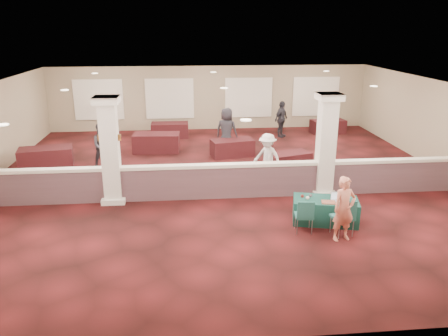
{
  "coord_description": "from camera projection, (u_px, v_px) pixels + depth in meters",
  "views": [
    {
      "loc": [
        -1.32,
        -14.09,
        5.11
      ],
      "look_at": [
        -0.19,
        -2.0,
        1.13
      ],
      "focal_mm": 35.0,
      "sensor_mm": 36.0,
      "label": 1
    }
  ],
  "objects": [
    {
      "name": "far_table_front_center",
      "position": [
        232.0,
        148.0,
        17.83
      ],
      "size": [
        1.83,
        1.18,
        0.69
      ],
      "primitive_type": "cube",
      "rotation": [
        0.0,
        0.0,
        0.21
      ],
      "color": "black",
      "rests_on": "ground"
    },
    {
      "name": "attendee_b",
      "position": [
        267.0,
        157.0,
        14.92
      ],
      "size": [
        1.1,
        1.06,
        1.64
      ],
      "primitive_type": "imported",
      "rotation": [
        0.0,
        0.0,
        -0.74
      ],
      "color": "#BABAB6",
      "rests_on": "ground"
    },
    {
      "name": "near_table",
      "position": [
        325.0,
        211.0,
        11.82
      ],
      "size": [
        1.86,
        1.22,
        0.66
      ],
      "primitive_type": "cube",
      "rotation": [
        0.0,
        0.0,
        -0.23
      ],
      "color": "#0F3933",
      "rests_on": "ground"
    },
    {
      "name": "attendee_c",
      "position": [
        281.0,
        119.0,
        20.74
      ],
      "size": [
        1.04,
        1.06,
        1.71
      ],
      "primitive_type": "imported",
      "rotation": [
        0.0,
        0.0,
        0.81
      ],
      "color": "black",
      "rests_on": "ground"
    },
    {
      "name": "far_table_back_center",
      "position": [
        170.0,
        130.0,
        20.77
      ],
      "size": [
        1.74,
        0.88,
        0.71
      ],
      "primitive_type": "cube",
      "rotation": [
        0.0,
        0.0,
        0.01
      ],
      "color": "black",
      "rests_on": "ground"
    },
    {
      "name": "wall_front",
      "position": [
        271.0,
        256.0,
        6.97
      ],
      "size": [
        16.0,
        0.04,
        3.2
      ],
      "primitive_type": "cube",
      "color": "gray",
      "rests_on": "ground"
    },
    {
      "name": "screen_glow",
      "position": [
        336.0,
        196.0,
        11.7
      ],
      "size": [
        0.26,
        0.07,
        0.17
      ],
      "primitive_type": "cube",
      "rotation": [
        0.0,
        0.0,
        -0.23
      ],
      "color": "silver",
      "rests_on": "near_table"
    },
    {
      "name": "column_right",
      "position": [
        326.0,
        144.0,
        13.38
      ],
      "size": [
        0.72,
        0.72,
        3.2
      ],
      "color": "silver",
      "rests_on": "ground"
    },
    {
      "name": "sconce_left",
      "position": [
        99.0,
        138.0,
        12.66
      ],
      "size": [
        0.12,
        0.12,
        0.18
      ],
      "color": "brown",
      "rests_on": "column_left"
    },
    {
      "name": "wall_back",
      "position": [
        209.0,
        98.0,
        22.11
      ],
      "size": [
        16.0,
        0.04,
        3.2
      ],
      "primitive_type": "cube",
      "color": "gray",
      "rests_on": "ground"
    },
    {
      "name": "conf_chair_side",
      "position": [
        305.0,
        214.0,
        11.13
      ],
      "size": [
        0.5,
        0.51,
        0.91
      ],
      "rotation": [
        0.0,
        0.0,
        -0.11
      ],
      "color": "#1F585B",
      "rests_on": "ground"
    },
    {
      "name": "yarn_red",
      "position": [
        302.0,
        196.0,
        11.83
      ],
      "size": [
        0.09,
        0.09,
        0.09
      ],
      "primitive_type": "sphere",
      "color": "maroon",
      "rests_on": "near_table"
    },
    {
      "name": "laptop_screen",
      "position": [
        336.0,
        195.0,
        11.71
      ],
      "size": [
        0.29,
        0.08,
        0.2
      ],
      "primitive_type": "cube",
      "rotation": [
        0.0,
        0.0,
        -0.23
      ],
      "color": "#BBBBC0",
      "rests_on": "near_table"
    },
    {
      "name": "partition_wall",
      "position": [
        229.0,
        180.0,
        13.44
      ],
      "size": [
        15.6,
        0.28,
        1.1
      ],
      "color": "#53383F",
      "rests_on": "ground"
    },
    {
      "name": "yarn_cream",
      "position": [
        308.0,
        198.0,
        11.69
      ],
      "size": [
        0.1,
        0.1,
        0.1
      ],
      "primitive_type": "sphere",
      "color": "beige",
      "rests_on": "near_table"
    },
    {
      "name": "sconce_right",
      "position": [
        119.0,
        137.0,
        12.71
      ],
      "size": [
        0.12,
        0.12,
        0.18
      ],
      "color": "brown",
      "rests_on": "column_left"
    },
    {
      "name": "column_left",
      "position": [
        110.0,
        150.0,
        12.8
      ],
      "size": [
        0.72,
        0.72,
        3.2
      ],
      "color": "silver",
      "rests_on": "ground"
    },
    {
      "name": "ground",
      "position": [
        224.0,
        181.0,
        15.04
      ],
      "size": [
        16.0,
        16.0,
        0.0
      ],
      "primitive_type": "plane",
      "color": "#471113",
      "rests_on": "ground"
    },
    {
      "name": "laptop_base",
      "position": [
        337.0,
        200.0,
        11.64
      ],
      "size": [
        0.34,
        0.27,
        0.02
      ],
      "primitive_type": "cube",
      "rotation": [
        0.0,
        0.0,
        -0.23
      ],
      "color": "#BBBBC0",
      "rests_on": "near_table"
    },
    {
      "name": "far_table_front_left",
      "position": [
        46.0,
        158.0,
        16.32
      ],
      "size": [
        2.06,
        1.3,
        0.77
      ],
      "primitive_type": "cube",
      "rotation": [
        0.0,
        0.0,
        0.19
      ],
      "color": "black",
      "rests_on": "ground"
    },
    {
      "name": "yarn_grey",
      "position": [
        311.0,
        196.0,
        11.86
      ],
      "size": [
        0.09,
        0.09,
        0.09
      ],
      "primitive_type": "sphere",
      "color": "#49484D",
      "rests_on": "near_table"
    },
    {
      "name": "knitting",
      "position": [
        329.0,
        202.0,
        11.5
      ],
      "size": [
        0.41,
        0.35,
        0.03
      ],
      "primitive_type": "cube",
      "rotation": [
        0.0,
        0.0,
        -0.23
      ],
      "color": "#C94E20",
      "rests_on": "near_table"
    },
    {
      "name": "attendee_d",
      "position": [
        227.0,
        131.0,
        18.09
      ],
      "size": [
        1.06,
        0.86,
        1.9
      ],
      "primitive_type": "imported",
      "rotation": [
        0.0,
        0.0,
        2.7
      ],
      "color": "black",
      "rests_on": "ground"
    },
    {
      "name": "woman",
      "position": [
        344.0,
        209.0,
        10.7
      ],
      "size": [
        0.66,
        0.51,
        1.65
      ],
      "primitive_type": "imported",
      "rotation": [
        0.0,
        0.0,
        0.22
      ],
      "color": "#D7775D",
      "rests_on": "ground"
    },
    {
      "name": "scissors",
      "position": [
        350.0,
        204.0,
        11.41
      ],
      "size": [
        0.11,
        0.05,
        0.01
      ],
      "primitive_type": "cube",
      "rotation": [
        0.0,
        0.0,
        -0.23
      ],
      "color": "red",
      "rests_on": "near_table"
    },
    {
      "name": "attendee_a",
      "position": [
        103.0,
        146.0,
        16.25
      ],
      "size": [
        0.91,
        0.71,
        1.68
      ],
      "primitive_type": "imported",
      "rotation": [
        0.0,
        0.0,
        0.37
      ],
      "color": "black",
      "rests_on": "ground"
    },
    {
      "name": "conf_chair_main",
      "position": [
        345.0,
        215.0,
        10.95
      ],
      "size": [
        0.59,
        0.59,
        0.98
      ],
      "rotation": [
        0.0,
        0.0,
        0.23
      ],
      "color": "#1F585B",
      "rests_on": "ground"
    },
    {
      "name": "far_table_front_right",
      "position": [
        289.0,
        161.0,
        16.15
      ],
      "size": [
        1.75,
        1.25,
        0.64
      ],
      "primitive_type": "cube",
      "rotation": [
        0.0,
        0.0,
        0.32
      ],
      "color": "black",
      "rests_on": "ground"
    },
    {
      "name": "ceiling",
      "position": [
        224.0,
        88.0,
        14.04
      ],
      "size": [
        16.0,
        16.0,
        0.02
      ],
      "primitive_type": "cube",
      "color": "white",
      "rests_on": "wall_back"
    },
    {
      "name": "far_table_back_left",
      "position": [
        157.0,
        143.0,
        18.44
      ],
      "size": [
        1.98,
        1.09,
        0.78
      ],
      "primitive_type": "cube",
      "rotation": [
        0.0,
        0.0,
        -0.07
      ],
      "color": "black",
      "rests_on": "ground"
    },
    {
      "name": "far_table_back_right",
      "position": [
        328.0,
        127.0,
        21.6
      ],
      "size": [
        1.75,
        1.05,
        0.67
      ],
      "primitive_type": "cube",
      "rotation": [
        0.0,
        0.0,
        0.14
      ],
      "color": "black",
      "rests_on": "ground"
    }
  ]
}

